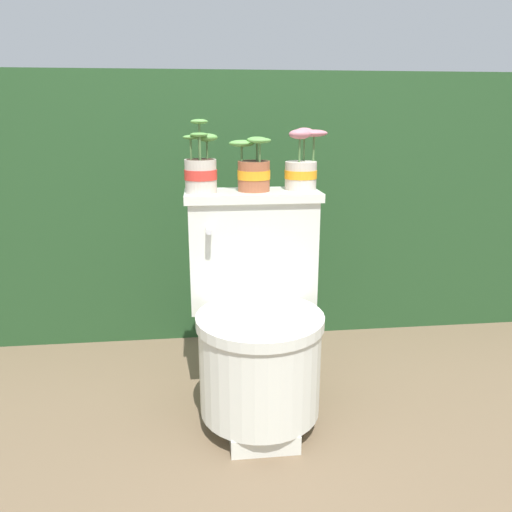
% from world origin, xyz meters
% --- Properties ---
extents(ground_plane, '(12.00, 12.00, 0.00)m').
position_xyz_m(ground_plane, '(0.00, 0.00, 0.00)').
color(ground_plane, brown).
extents(hedge_backdrop, '(3.47, 1.05, 1.23)m').
position_xyz_m(hedge_backdrop, '(0.00, 1.24, 0.61)').
color(hedge_backdrop, '#234723').
rests_on(hedge_backdrop, ground).
extents(toilet, '(0.48, 0.54, 0.78)m').
position_xyz_m(toilet, '(-0.02, 0.07, 0.35)').
color(toilet, silver).
rests_on(toilet, ground).
extents(potted_plant_left, '(0.12, 0.11, 0.25)m').
position_xyz_m(potted_plant_left, '(-0.19, 0.20, 0.86)').
color(potted_plant_left, beige).
rests_on(potted_plant_left, toilet).
extents(potted_plant_midleft, '(0.14, 0.12, 0.19)m').
position_xyz_m(potted_plant_midleft, '(-0.01, 0.22, 0.86)').
color(potted_plant_midleft, '#9E5638').
rests_on(potted_plant_midleft, toilet).
extents(potted_plant_middle, '(0.15, 0.12, 0.21)m').
position_xyz_m(potted_plant_middle, '(0.16, 0.24, 0.86)').
color(potted_plant_middle, beige).
rests_on(potted_plant_middle, toilet).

